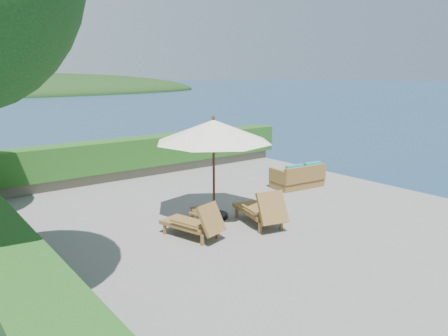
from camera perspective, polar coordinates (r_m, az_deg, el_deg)
ground at (r=11.16m, az=1.28°, el=-6.42°), size 12.00×12.00×0.00m
foundation at (r=11.76m, az=1.24°, el=-13.60°), size 12.00×12.00×3.00m
ocean at (r=12.46m, az=1.21°, el=-19.59°), size 600.00×600.00×0.00m
offshore_island at (r=151.71m, az=-25.66°, el=8.78°), size 126.00×57.60×12.60m
planter_wall_far at (r=15.72m, az=-11.58°, el=-0.41°), size 12.00×0.60×0.36m
hedge_far at (r=15.58m, az=-11.68°, el=1.99°), size 12.40×0.90×1.00m
patio_umbrella at (r=10.60m, az=-1.37°, el=4.72°), size 3.32×3.32×2.59m
lounge_left at (r=9.74m, az=-3.80°, el=-7.11°), size 0.99×1.59×0.85m
lounge_right at (r=10.50m, az=4.89°, el=-5.43°), size 1.02×1.75×0.94m
side_table at (r=10.46m, az=-3.16°, el=-5.73°), size 0.52×0.52×0.43m
wicker_loveseat at (r=14.10m, az=9.68°, el=-1.24°), size 1.73×1.00×0.81m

